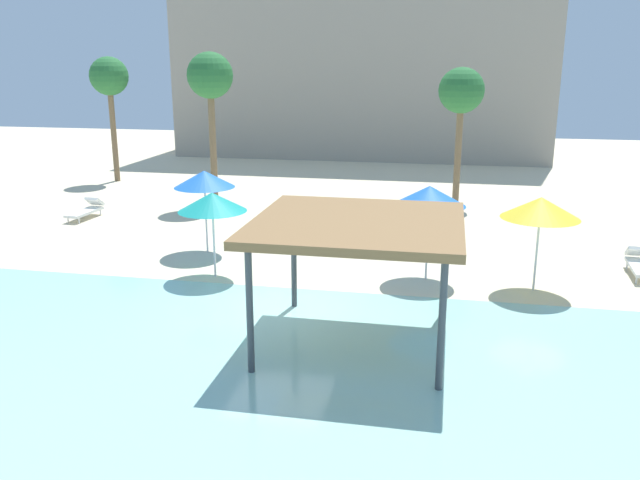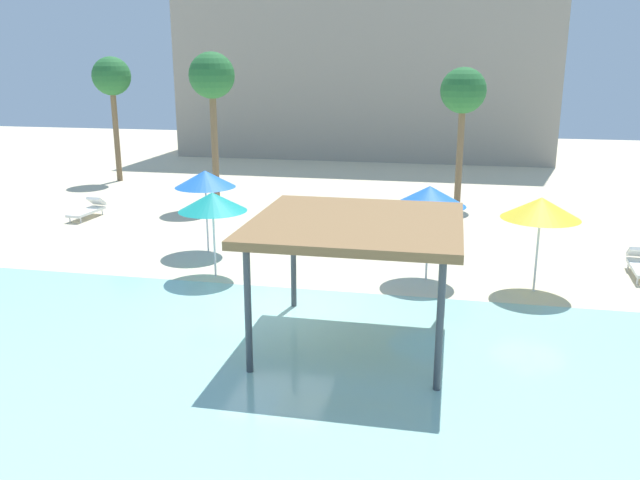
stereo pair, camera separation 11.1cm
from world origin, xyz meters
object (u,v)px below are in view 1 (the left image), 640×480
at_px(beach_umbrella_blue_0, 204,179).
at_px(beach_umbrella_yellow_2, 541,208).
at_px(palm_tree_2, 109,79).
at_px(palm_tree_3, 210,79).
at_px(shade_pavilion, 358,228).
at_px(beach_umbrella_teal_4, 212,202).
at_px(beach_umbrella_blue_3, 429,196).
at_px(lounge_chair_0, 640,264).
at_px(lounge_chair_1, 87,210).
at_px(palm_tree_1, 461,93).

xyz_separation_m(beach_umbrella_blue_0, beach_umbrella_yellow_2, (9.99, -1.82, -0.09)).
bearing_deg(palm_tree_2, palm_tree_3, -32.61).
distance_m(shade_pavilion, beach_umbrella_teal_4, 5.98).
relative_size(beach_umbrella_blue_3, palm_tree_2, 0.43).
height_order(beach_umbrella_blue_0, palm_tree_2, palm_tree_2).
height_order(beach_umbrella_blue_0, beach_umbrella_blue_3, beach_umbrella_blue_3).
bearing_deg(palm_tree_3, beach_umbrella_blue_0, -71.95).
relative_size(lounge_chair_0, lounge_chair_1, 1.00).
height_order(shade_pavilion, beach_umbrella_yellow_2, shade_pavilion).
bearing_deg(beach_umbrella_blue_0, lounge_chair_0, 0.86).
bearing_deg(lounge_chair_0, beach_umbrella_teal_4, -74.37).
height_order(beach_umbrella_yellow_2, palm_tree_2, palm_tree_2).
xyz_separation_m(beach_umbrella_blue_0, palm_tree_3, (-2.24, 6.88, 2.87)).
distance_m(lounge_chair_1, palm_tree_3, 7.25).
height_order(beach_umbrella_blue_0, palm_tree_3, palm_tree_3).
distance_m(beach_umbrella_teal_4, palm_tree_1, 13.51).
relative_size(beach_umbrella_yellow_2, palm_tree_2, 0.42).
height_order(palm_tree_1, palm_tree_3, palm_tree_3).
distance_m(beach_umbrella_yellow_2, palm_tree_3, 15.30).
bearing_deg(lounge_chair_0, lounge_chair_1, -96.11).
relative_size(shade_pavilion, beach_umbrella_teal_4, 1.77).
bearing_deg(shade_pavilion, beach_umbrella_blue_3, 74.29).
height_order(shade_pavilion, palm_tree_2, palm_tree_2).
relative_size(beach_umbrella_blue_3, lounge_chair_1, 1.40).
xyz_separation_m(lounge_chair_0, palm_tree_1, (-5.25, 8.85, 4.36)).
bearing_deg(beach_umbrella_blue_3, beach_umbrella_yellow_2, -8.19).
bearing_deg(beach_umbrella_teal_4, lounge_chair_1, 141.77).
bearing_deg(beach_umbrella_yellow_2, shade_pavilion, -134.50).
xyz_separation_m(shade_pavilion, beach_umbrella_blue_3, (1.33, 4.72, -0.22)).
distance_m(lounge_chair_0, palm_tree_1, 11.17).
distance_m(beach_umbrella_blue_0, beach_umbrella_blue_3, 7.23).
bearing_deg(palm_tree_2, shade_pavilion, -49.39).
relative_size(beach_umbrella_blue_0, palm_tree_1, 0.46).
bearing_deg(beach_umbrella_yellow_2, lounge_chair_0, 32.43).
xyz_separation_m(lounge_chair_1, palm_tree_1, (14.29, 5.51, 4.36)).
relative_size(beach_umbrella_blue_3, palm_tree_3, 0.42).
height_order(lounge_chair_0, palm_tree_2, palm_tree_2).
bearing_deg(lounge_chair_1, beach_umbrella_blue_0, 64.48).
bearing_deg(palm_tree_1, shade_pavilion, -98.10).
xyz_separation_m(shade_pavilion, palm_tree_1, (2.16, 15.17, 2.05)).
distance_m(beach_umbrella_teal_4, palm_tree_2, 17.40).
relative_size(beach_umbrella_blue_3, lounge_chair_0, 1.40).
bearing_deg(beach_umbrella_blue_0, palm_tree_3, 108.05).
height_order(beach_umbrella_yellow_2, beach_umbrella_teal_4, beach_umbrella_yellow_2).
relative_size(beach_umbrella_blue_0, beach_umbrella_yellow_2, 1.03).
bearing_deg(palm_tree_3, beach_umbrella_yellow_2, -35.42).
height_order(beach_umbrella_yellow_2, beach_umbrella_blue_3, beach_umbrella_blue_3).
bearing_deg(palm_tree_1, lounge_chair_1, -158.92).
xyz_separation_m(shade_pavilion, lounge_chair_0, (7.41, 6.32, -2.30)).
xyz_separation_m(palm_tree_1, palm_tree_3, (-10.17, -2.17, 0.58)).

